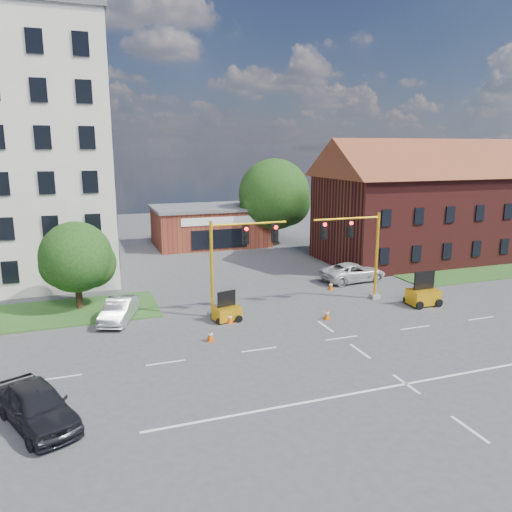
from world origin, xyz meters
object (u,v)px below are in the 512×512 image
Objects in this scene: signal_mast_east at (357,246)px; pickup_white at (353,272)px; trailer_west at (227,312)px; signal_mast_west at (237,255)px; sedan_dark at (37,405)px; trailer_east at (423,295)px.

signal_mast_east reaches higher than pickup_white.
signal_mast_east reaches higher than trailer_west.
pickup_white is (2.64, 4.70, -3.17)m from signal_mast_east.
signal_mast_east is at bearing -8.91° from trailer_west.
signal_mast_west is 8.71m from signal_mast_east.
signal_mast_west is at bearing 180.00° from signal_mast_east.
signal_mast_east reaches higher than sedan_dark.
trailer_west is at bearing -174.21° from signal_mast_east.
signal_mast_west is 1.27× the size of sedan_dark.
signal_mast_west reaches higher than pickup_white.
trailer_west is at bearing 174.39° from trailer_east.
trailer_east is (12.60, -2.47, -3.21)m from signal_mast_west.
trailer_west reaches higher than pickup_white.
trailer_west is 13.58m from pickup_white.
signal_mast_east is (8.71, 0.00, 0.00)m from signal_mast_west.
signal_mast_east is 6.25m from pickup_white.
pickup_white is at bearing 10.05° from trailer_west.
signal_mast_west is 3.62m from trailer_west.
trailer_west reaches higher than sedan_dark.
trailer_west is 0.38× the size of sedan_dark.
signal_mast_west is 2.72× the size of trailer_east.
signal_mast_west is 15.47m from sedan_dark.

